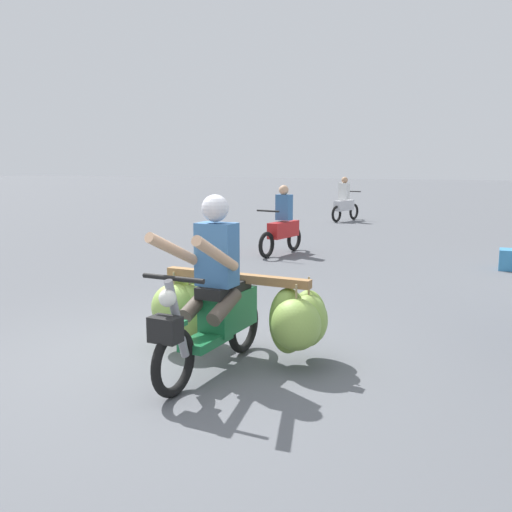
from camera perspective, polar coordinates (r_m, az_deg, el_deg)
The scene contains 4 objects.
ground_plane at distance 5.41m, azimuth -8.67°, elevation -10.82°, with size 120.00×120.00×0.00m, color #56595E.
motorbike_main_loaded at distance 5.41m, azimuth -2.53°, elevation -5.22°, with size 1.82×1.85×1.58m.
motorbike_distant_ahead_left at distance 11.65m, azimuth 2.69°, elevation 2.98°, with size 0.55×1.61×1.40m.
motorbike_distant_ahead_right at distance 18.43m, azimuth 8.82°, elevation 5.22°, with size 0.65×1.58×1.40m.
Camera 1 is at (2.69, -4.31, 1.85)m, focal length 40.11 mm.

